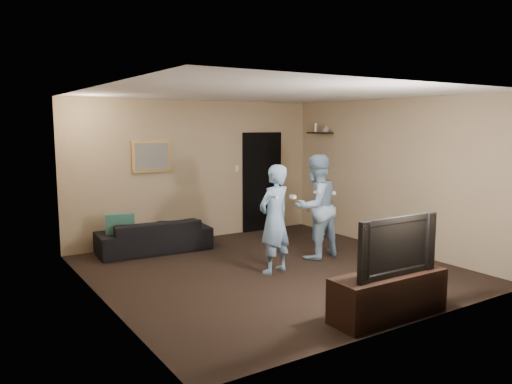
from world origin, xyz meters
TOP-DOWN VIEW (x-y plane):
  - ground at (0.00, 0.00)m, footprint 5.00×5.00m
  - ceiling at (0.00, 0.00)m, footprint 5.00×5.00m
  - wall_back at (0.00, 2.50)m, footprint 5.00×0.04m
  - wall_front at (0.00, -2.50)m, footprint 5.00×0.04m
  - wall_left at (-2.50, 0.00)m, footprint 0.04×5.00m
  - wall_right at (2.50, 0.00)m, footprint 0.04×5.00m
  - sofa at (-1.08, 1.98)m, footprint 1.94×0.88m
  - throw_pillow at (-1.66, 1.98)m, footprint 0.48×0.27m
  - painting_frame at (-0.90, 2.48)m, footprint 0.72×0.05m
  - painting_canvas at (-0.90, 2.45)m, footprint 0.62×0.01m
  - doorway at (1.45, 2.47)m, footprint 0.90×0.06m
  - light_switch at (0.85, 2.48)m, footprint 0.08×0.02m
  - wall_shelf at (2.39, 1.80)m, footprint 0.20×0.60m
  - shelf_vase at (2.39, 1.61)m, footprint 0.15×0.15m
  - shelf_figurine at (2.39, 1.93)m, footprint 0.06×0.06m
  - tv_console at (0.06, -2.22)m, footprint 1.44×0.48m
  - television at (0.06, -2.22)m, footprint 1.15×0.16m
  - wii_player_left at (-0.04, -0.13)m, footprint 0.66×0.55m
  - wii_player_right at (1.00, 0.20)m, footprint 0.87×0.71m

SIDE VIEW (x-z plane):
  - ground at x=0.00m, z-range 0.00..0.00m
  - tv_console at x=0.06m, z-range -0.01..0.51m
  - sofa at x=-1.08m, z-range 0.00..0.55m
  - throw_pillow at x=-1.66m, z-range 0.25..0.71m
  - wii_player_left at x=-0.04m, z-range 0.00..1.59m
  - television at x=0.06m, z-range 0.51..1.17m
  - wii_player_right at x=1.00m, z-range 0.00..1.69m
  - doorway at x=1.45m, z-range 0.00..2.00m
  - wall_back at x=0.00m, z-range 0.00..2.60m
  - wall_front at x=0.00m, z-range 0.00..2.60m
  - wall_left at x=-2.50m, z-range 0.00..2.60m
  - wall_right at x=2.50m, z-range 0.00..2.60m
  - light_switch at x=0.85m, z-range 1.24..1.36m
  - painting_frame at x=-0.90m, z-range 1.32..1.89m
  - painting_canvas at x=-0.90m, z-range 1.37..1.83m
  - wall_shelf at x=2.39m, z-range 1.98..2.00m
  - shelf_vase at x=2.39m, z-range 2.00..2.14m
  - shelf_figurine at x=2.39m, z-range 2.00..2.18m
  - ceiling at x=0.00m, z-range 2.58..2.62m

